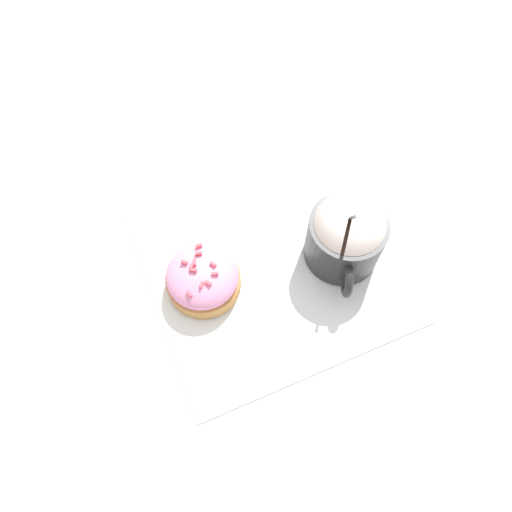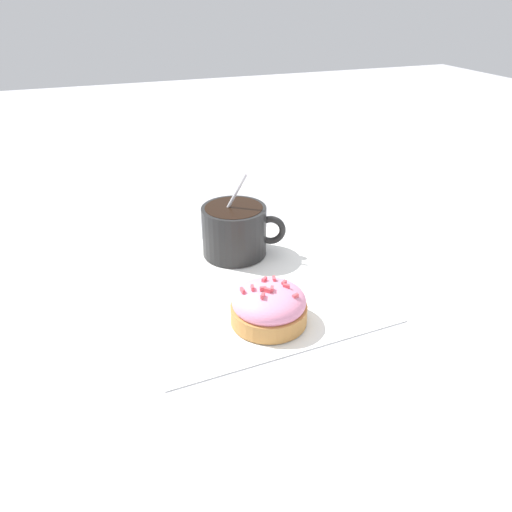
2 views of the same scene
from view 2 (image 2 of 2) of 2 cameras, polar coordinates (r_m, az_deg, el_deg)
name	(u,v)px [view 2 (image 2 of 2)]	position (r m, az deg, el deg)	size (l,w,h in m)	color
ground_plane	(244,286)	(0.62, -1.34, -3.44)	(3.00, 3.00, 0.00)	#B2B2B7
paper_napkin	(244,285)	(0.62, -1.34, -3.33)	(0.30, 0.29, 0.00)	white
coffee_cup	(235,228)	(0.68, -2.40, 3.17)	(0.09, 0.11, 0.12)	black
frosted_pastry	(266,306)	(0.54, 1.17, -5.74)	(0.08, 0.08, 0.05)	#C18442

